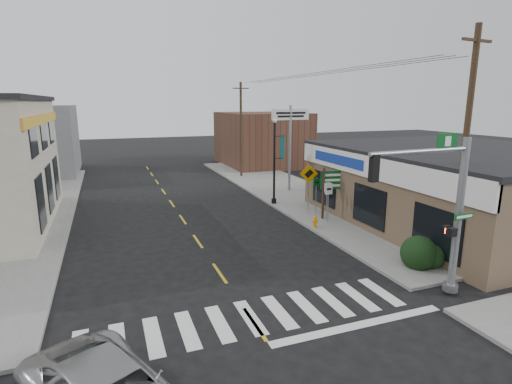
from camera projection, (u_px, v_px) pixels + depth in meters
name	position (u px, v px, depth m)	size (l,w,h in m)	color
ground	(254.00, 324.00, 12.29)	(140.00, 140.00, 0.00)	black
sidewalk_right	(311.00, 201.00, 27.24)	(6.00, 38.00, 0.13)	slate
sidewalk_left	(9.00, 230.00, 21.05)	(6.00, 38.00, 0.13)	slate
center_line	(198.00, 241.00, 19.59)	(0.12, 56.00, 0.01)	gold
crosswalk	(250.00, 317.00, 12.65)	(11.00, 2.20, 0.01)	silver
thrift_store	(460.00, 188.00, 22.31)	(12.00, 14.00, 4.00)	brown
bldg_distant_right	(262.00, 139.00, 43.19)	(8.00, 10.00, 5.60)	#503224
bldg_distant_left	(23.00, 141.00, 37.02)	(9.00, 10.00, 6.40)	slate
traffic_signal_pole	(445.00, 201.00, 13.22)	(4.41, 0.37, 5.59)	gray
guide_sign	(334.00, 185.00, 22.80)	(1.69, 0.14, 2.97)	#402D1E
fire_hydrant	(315.00, 221.00, 21.31)	(0.19, 0.19, 0.62)	orange
ped_crossing_sign	(309.00, 179.00, 24.26)	(1.12, 0.08, 2.88)	gray
lamp_post	(275.00, 155.00, 25.81)	(0.72, 0.56, 5.54)	black
dance_center_sign	(290.00, 126.00, 29.43)	(2.99, 0.19, 6.35)	gray
bare_tree	(391.00, 167.00, 19.84)	(2.16, 2.16, 4.33)	black
shrub_front	(419.00, 253.00, 16.20)	(1.45, 1.45, 1.09)	#1F3516
shrub_back	(401.00, 220.00, 21.12)	(1.24, 1.24, 0.93)	black
utility_pole_near	(465.00, 146.00, 15.84)	(1.64, 0.25, 9.43)	#413621
utility_pole_far	(241.00, 129.00, 35.42)	(1.44, 0.22, 8.28)	#48281E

